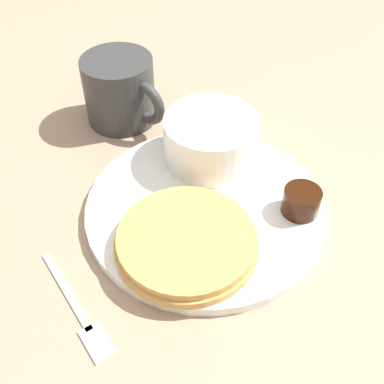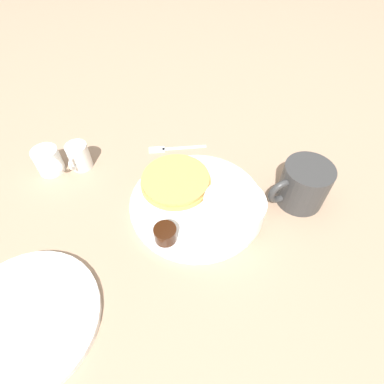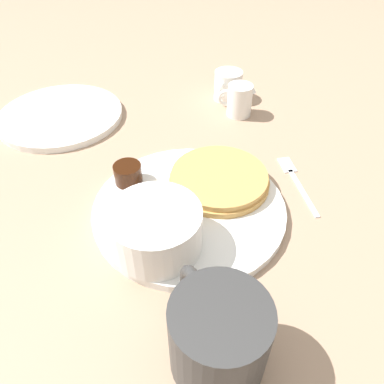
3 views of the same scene
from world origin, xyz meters
The scene contains 8 objects.
ground_plane centered at (0.00, 0.00, 0.00)m, with size 4.00×4.00×0.00m, color #9E7F66.
plate centered at (0.00, 0.00, 0.01)m, with size 0.26×0.26×0.01m.
pancake_stack centered at (0.00, 0.06, 0.02)m, with size 0.15×0.15×0.02m.
bowl centered at (0.02, -0.08, 0.04)m, with size 0.11×0.11×0.06m.
syrup_cup centered at (-0.10, -0.02, 0.03)m, with size 0.04×0.04×0.03m.
butter_ramekin centered at (0.01, -0.10, 0.03)m, with size 0.05×0.05×0.04m.
coffee_mug centered at (0.16, -0.13, 0.04)m, with size 0.12×0.09×0.09m.
fork centered at (0.07, 0.16, 0.00)m, with size 0.12×0.09×0.00m.
Camera 1 is at (-0.11, 0.35, 0.40)m, focal length 45.00 mm.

